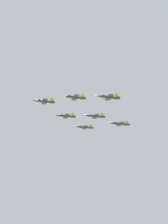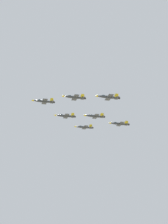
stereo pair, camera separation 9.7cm
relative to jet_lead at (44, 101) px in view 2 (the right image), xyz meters
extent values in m
ellipsoid|color=#2D3338|center=(0.03, -0.01, -0.08)|extent=(14.88, 4.90, 1.90)
cone|color=gold|center=(-8.04, 1.69, -0.08)|extent=(2.19, 1.97, 1.62)
ellipsoid|color=#334751|center=(-3.16, 0.66, 0.63)|extent=(2.78, 1.92, 1.11)
cube|color=#2D3338|center=(0.75, -0.16, -0.19)|extent=(5.48, 11.04, 0.19)
cube|color=gold|center=(-0.22, -4.81, -0.13)|extent=(3.13, 1.35, 0.23)
cube|color=gold|center=(1.73, 4.50, -0.13)|extent=(3.13, 1.35, 0.23)
cube|color=#2D3338|center=(6.11, -1.28, -0.08)|extent=(3.32, 5.44, 0.19)
cube|color=gold|center=(5.63, -2.15, 1.30)|extent=(2.12, 0.68, 2.75)
cube|color=gold|center=(6.02, -0.29, 1.30)|extent=(2.12, 0.68, 2.75)
cylinder|color=black|center=(7.69, -1.61, -0.08)|extent=(1.31, 1.52, 1.33)
ellipsoid|color=#2D3338|center=(16.02, -19.98, -1.78)|extent=(14.96, 4.43, 1.91)
cone|color=gold|center=(7.87, -18.56, -1.78)|extent=(2.16, 1.93, 1.62)
ellipsoid|color=#334751|center=(12.80, -19.42, -1.07)|extent=(2.75, 1.85, 1.11)
cube|color=#2D3338|center=(16.76, -20.11, -1.89)|extent=(5.17, 11.04, 0.19)
cube|color=gold|center=(15.94, -24.81, -1.84)|extent=(3.14, 1.26, 0.23)
cube|color=gold|center=(17.58, -15.41, -1.84)|extent=(3.14, 1.26, 0.23)
cube|color=#2D3338|center=(22.17, -21.05, -1.78)|extent=(3.17, 5.42, 0.19)
cube|color=gold|center=(21.71, -21.94, -0.40)|extent=(2.13, 0.62, 2.76)
cube|color=gold|center=(22.04, -20.06, -0.40)|extent=(2.13, 0.62, 2.76)
cylinder|color=black|center=(23.76, -21.33, -1.78)|extent=(1.27, 1.50, 1.34)
ellipsoid|color=#2D3338|center=(22.32, 12.56, -3.90)|extent=(14.94, 4.81, 1.91)
cone|color=gold|center=(14.21, 14.20, -3.90)|extent=(2.19, 1.97, 1.62)
ellipsoid|color=#334751|center=(19.12, 13.21, -3.18)|extent=(2.78, 1.91, 1.11)
cube|color=#2D3338|center=(23.05, 12.42, -4.00)|extent=(5.43, 11.07, 0.19)
cube|color=gold|center=(22.11, 7.74, -3.95)|extent=(3.14, 1.33, 0.23)
cube|color=gold|center=(23.99, 17.09, -3.95)|extent=(3.14, 1.33, 0.23)
cube|color=#2D3338|center=(28.44, 11.33, -3.90)|extent=(3.30, 5.45, 0.19)
cube|color=gold|center=(27.96, 10.45, -2.52)|extent=(2.13, 0.67, 2.76)
cube|color=gold|center=(28.33, 12.32, -2.52)|extent=(2.13, 0.67, 2.76)
cylinder|color=black|center=(30.02, 11.01, -3.90)|extent=(1.30, 1.52, 1.34)
ellipsoid|color=#2D3338|center=(32.02, -39.96, -6.60)|extent=(14.82, 4.74, 1.89)
cone|color=gold|center=(23.97, -38.35, -6.60)|extent=(2.17, 1.95, 1.61)
ellipsoid|color=#334751|center=(28.84, -39.33, -5.89)|extent=(2.76, 1.89, 1.11)
cube|color=#2D3338|center=(32.74, -40.10, -6.71)|extent=(5.36, 10.98, 0.19)
cube|color=gold|center=(31.82, -44.75, -6.65)|extent=(3.12, 1.32, 0.23)
cube|color=gold|center=(33.67, -35.46, -6.65)|extent=(3.12, 1.32, 0.23)
cube|color=#2D3338|center=(38.09, -41.17, -6.60)|extent=(3.26, 5.41, 0.19)
cube|color=gold|center=(37.61, -42.04, -5.23)|extent=(2.11, 0.66, 2.74)
cube|color=gold|center=(37.99, -40.19, -5.23)|extent=(2.11, 0.66, 2.74)
cylinder|color=black|center=(39.66, -41.48, -6.60)|extent=(1.29, 1.51, 1.33)
ellipsoid|color=#2D3338|center=(44.61, 25.13, -6.37)|extent=(14.31, 4.59, 1.83)
cone|color=gold|center=(36.84, 26.69, -6.37)|extent=(2.10, 1.88, 1.55)
ellipsoid|color=#334751|center=(41.55, 25.75, -5.68)|extent=(2.66, 1.82, 1.07)
cube|color=#2D3338|center=(45.31, 24.99, -6.47)|extent=(5.19, 10.60, 0.18)
cube|color=gold|center=(44.41, 20.51, -6.42)|extent=(3.01, 1.27, 0.22)
cube|color=gold|center=(46.21, 29.47, -6.42)|extent=(3.01, 1.27, 0.22)
cube|color=#2D3338|center=(50.47, 23.96, -6.37)|extent=(3.15, 5.22, 0.18)
cube|color=gold|center=(50.01, 23.12, -5.05)|extent=(2.04, 0.64, 2.64)
cube|color=gold|center=(50.37, 24.91, -5.05)|extent=(2.04, 0.64, 2.64)
cylinder|color=black|center=(51.99, 23.65, -6.37)|extent=(1.25, 1.46, 1.28)
ellipsoid|color=#2D3338|center=(38.32, -7.41, -8.29)|extent=(14.29, 4.76, 1.83)
cone|color=gold|center=(30.57, -5.76, -8.29)|extent=(2.11, 1.90, 1.55)
ellipsoid|color=#334751|center=(35.26, -6.76, -7.60)|extent=(2.67, 1.85, 1.07)
cube|color=#2D3338|center=(39.01, -7.56, -8.39)|extent=(5.30, 10.61, 0.18)
cube|color=gold|center=(38.06, -12.03, -8.34)|extent=(3.01, 1.31, 0.22)
cube|color=gold|center=(39.97, -3.09, -8.34)|extent=(3.01, 1.31, 0.22)
cube|color=#2D3338|center=(44.16, -8.66, -8.29)|extent=(3.20, 5.23, 0.18)
cube|color=gold|center=(43.69, -9.50, -6.97)|extent=(2.04, 0.66, 2.64)
cube|color=gold|center=(44.07, -7.71, -6.97)|extent=(2.04, 0.66, 2.64)
cylinder|color=black|center=(45.67, -8.99, -8.29)|extent=(1.26, 1.46, 1.28)
ellipsoid|color=#2D3338|center=(57.46, -11.12, -12.78)|extent=(14.32, 4.31, 1.83)
cone|color=gold|center=(49.66, -9.72, -12.78)|extent=(2.07, 1.85, 1.55)
ellipsoid|color=#334751|center=(54.38, -10.57, -12.09)|extent=(2.64, 1.78, 1.07)
cube|color=#2D3338|center=(58.16, -11.25, -12.88)|extent=(4.99, 10.57, 0.18)
cube|color=gold|center=(57.35, -15.74, -12.83)|extent=(3.01, 1.22, 0.22)
cube|color=gold|center=(58.97, -6.75, -12.83)|extent=(3.01, 1.22, 0.22)
cube|color=#2D3338|center=(63.34, -12.17, -12.78)|extent=(3.06, 5.19, 0.18)
cube|color=gold|center=(62.90, -13.02, -11.46)|extent=(2.04, 0.60, 2.64)
cube|color=gold|center=(63.22, -11.22, -11.46)|extent=(2.04, 0.60, 2.64)
cylinder|color=black|center=(64.86, -12.45, -12.78)|extent=(1.23, 1.44, 1.28)
camera|label=1|loc=(-70.01, -221.42, -96.71)|focal=54.45mm
camera|label=2|loc=(-69.92, -221.46, -96.71)|focal=54.45mm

